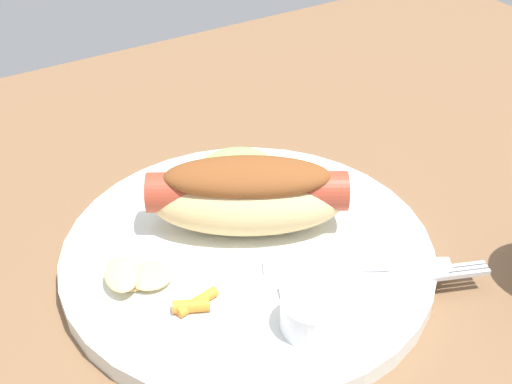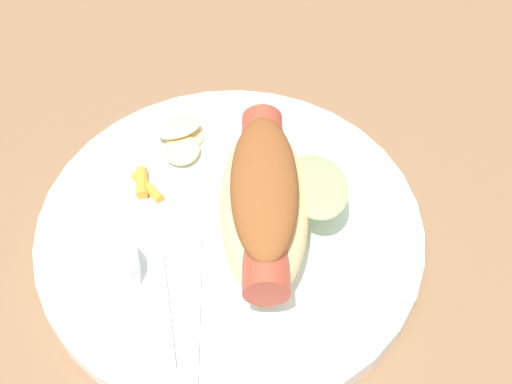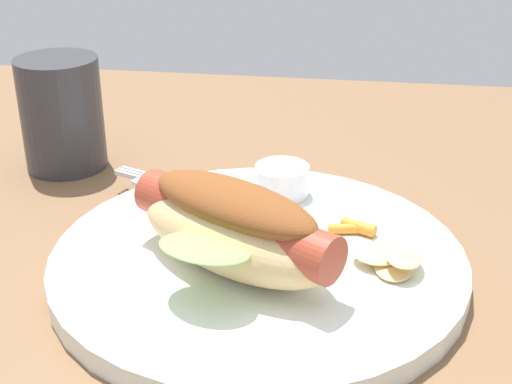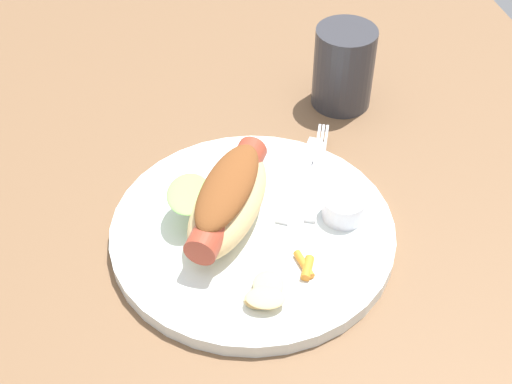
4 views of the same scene
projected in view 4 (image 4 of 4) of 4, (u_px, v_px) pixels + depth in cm
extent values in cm
cube|color=brown|center=(262.00, 224.00, 75.57)|extent=(120.00, 90.00, 1.80)
cylinder|color=white|center=(253.00, 232.00, 72.42)|extent=(29.00, 29.00, 1.60)
ellipsoid|color=#DBB77A|center=(228.00, 203.00, 70.68)|extent=(16.40, 13.29, 5.05)
cylinder|color=#A33D28|center=(228.00, 197.00, 70.07)|extent=(15.09, 10.74, 3.18)
ellipsoid|color=brown|center=(228.00, 186.00, 69.07)|extent=(13.61, 10.75, 2.56)
ellipsoid|color=#7FC65B|center=(189.00, 193.00, 70.31)|extent=(7.09, 6.10, 1.07)
cylinder|color=white|center=(344.00, 207.00, 72.08)|extent=(4.40, 4.40, 2.47)
cube|color=silver|center=(316.00, 180.00, 76.54)|extent=(12.18, 5.78, 0.40)
cube|color=silver|center=(326.00, 135.00, 82.11)|extent=(3.08, 1.46, 0.40)
cube|color=silver|center=(323.00, 134.00, 82.16)|extent=(3.08, 1.46, 0.40)
cube|color=silver|center=(319.00, 134.00, 82.21)|extent=(3.08, 1.46, 0.40)
cube|color=silver|center=(299.00, 178.00, 76.76)|extent=(12.87, 8.30, 0.36)
ellipsoid|color=#E3BF7B|center=(261.00, 298.00, 64.96)|extent=(2.57, 3.27, 0.50)
ellipsoid|color=#E3BF7B|center=(268.00, 284.00, 65.71)|extent=(4.07, 3.93, 0.73)
ellipsoid|color=#E3BF7B|center=(265.00, 298.00, 63.92)|extent=(3.19, 4.13, 0.95)
cylinder|color=orange|center=(304.00, 264.00, 67.74)|extent=(3.37, 1.34, 0.76)
cylinder|color=orange|center=(308.00, 268.00, 67.32)|extent=(2.74, 1.95, 0.92)
cylinder|color=#333338|center=(344.00, 67.00, 86.17)|extent=(7.39, 7.39, 10.27)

